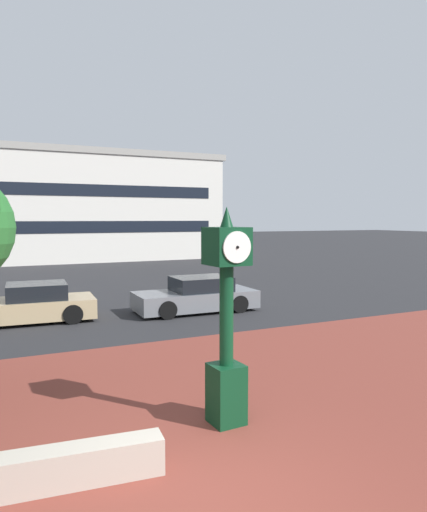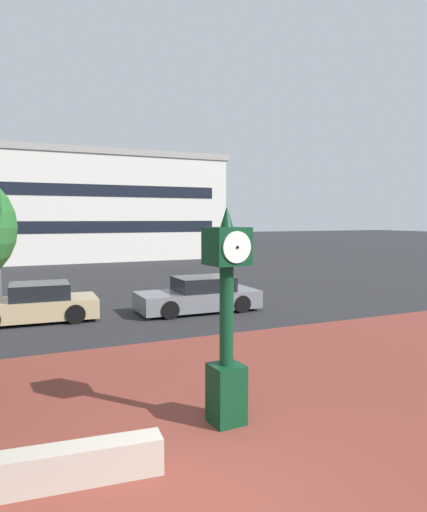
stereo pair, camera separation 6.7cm
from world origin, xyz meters
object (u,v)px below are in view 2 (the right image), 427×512
(car_street_near, at_px, (199,296))
(car_street_far, at_px, (35,304))
(street_clock, at_px, (227,321))
(civic_building, at_px, (56,206))

(car_street_near, distance_m, car_street_far, 5.68)
(street_clock, height_order, car_street_far, street_clock)
(car_street_near, bearing_deg, civic_building, 5.69)
(car_street_far, height_order, civic_building, civic_building)
(car_street_near, bearing_deg, street_clock, 160.63)
(car_street_near, relative_size, civic_building, 0.16)
(street_clock, relative_size, car_street_far, 0.87)
(car_street_near, distance_m, civic_building, 26.09)
(street_clock, height_order, car_street_near, street_clock)
(street_clock, xyz_separation_m, civic_building, (1.10, 34.67, 2.68))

